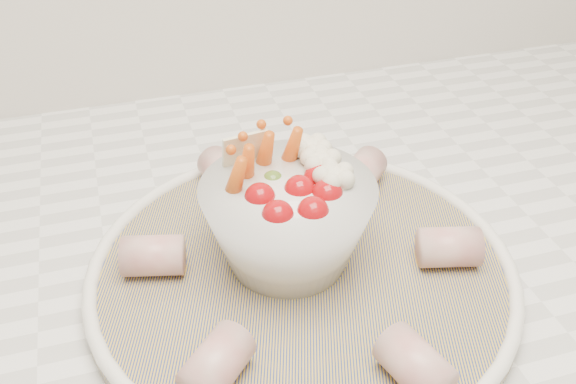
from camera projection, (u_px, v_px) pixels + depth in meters
name	position (u px, v px, depth m)	size (l,w,h in m)	color
serving_platter	(302.00, 270.00, 0.54)	(0.45, 0.45, 0.02)	navy
veggie_bowl	(289.00, 218.00, 0.53)	(0.14, 0.14, 0.11)	silver
cured_meat_rolls	(302.00, 251.00, 0.53)	(0.29, 0.32, 0.03)	#B55453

